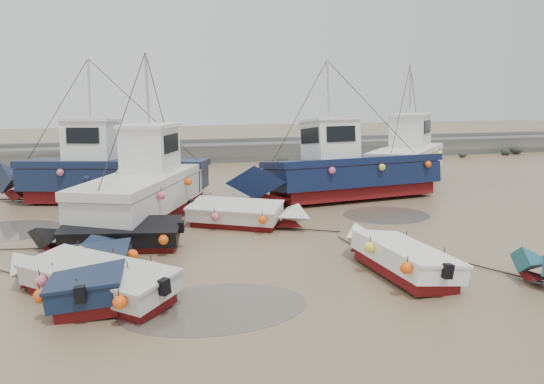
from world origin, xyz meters
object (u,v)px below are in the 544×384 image
(dinghy_4, at_px, (110,232))
(person, at_px, (88,216))
(dinghy_1, at_px, (97,268))
(cabin_boat_3, at_px, (410,156))
(dinghy_6, at_px, (396,252))
(cabin_boat_2, at_px, (341,171))
(cabin_boat_1, at_px, (149,186))
(dinghy_5, at_px, (245,212))
(cabin_boat_0, at_px, (102,172))
(dinghy_0, at_px, (89,275))

(dinghy_4, bearing_deg, person, 23.00)
(dinghy_1, bearing_deg, cabin_boat_3, 42.51)
(dinghy_6, xyz_separation_m, person, (-8.61, 9.11, -0.55))
(dinghy_4, relative_size, cabin_boat_2, 0.52)
(dinghy_6, distance_m, cabin_boat_1, 9.92)
(dinghy_1, xyz_separation_m, dinghy_4, (0.20, 3.45, -0.00))
(dinghy_1, relative_size, dinghy_5, 1.15)
(cabin_boat_0, distance_m, person, 3.12)
(person, bearing_deg, cabin_boat_1, 113.32)
(cabin_boat_1, height_order, person, cabin_boat_1)
(dinghy_0, relative_size, dinghy_1, 0.85)
(cabin_boat_2, bearing_deg, dinghy_1, 123.39)
(dinghy_0, xyz_separation_m, cabin_boat_0, (-0.21, 11.61, 0.76))
(dinghy_6, relative_size, cabin_boat_3, 0.74)
(dinghy_4, height_order, person, dinghy_4)
(dinghy_0, relative_size, dinghy_4, 0.86)
(cabin_boat_1, bearing_deg, cabin_boat_0, 138.74)
(dinghy_5, xyz_separation_m, cabin_boat_1, (-3.33, 1.79, 0.78))
(cabin_boat_1, xyz_separation_m, cabin_boat_3, (14.06, 5.58, 0.03))
(dinghy_5, distance_m, cabin_boat_2, 6.45)
(dinghy_1, height_order, cabin_boat_3, cabin_boat_3)
(cabin_boat_2, relative_size, cabin_boat_3, 1.45)
(dinghy_5, relative_size, person, 3.20)
(dinghy_5, height_order, cabin_boat_2, cabin_boat_2)
(cabin_boat_0, xyz_separation_m, person, (-0.44, -2.81, -1.30))
(dinghy_0, height_order, cabin_boat_3, cabin_boat_3)
(dinghy_1, bearing_deg, person, 99.44)
(dinghy_1, distance_m, cabin_boat_2, 13.40)
(dinghy_4, bearing_deg, cabin_boat_2, -50.29)
(dinghy_4, bearing_deg, dinghy_0, -173.94)
(dinghy_5, bearing_deg, cabin_boat_0, -109.01)
(cabin_boat_2, distance_m, person, 10.99)
(dinghy_6, bearing_deg, cabin_boat_1, 125.47)
(dinghy_0, xyz_separation_m, cabin_boat_1, (1.69, 7.34, 0.79))
(dinghy_1, distance_m, dinghy_5, 7.04)
(dinghy_4, relative_size, person, 3.63)
(dinghy_1, height_order, person, dinghy_1)
(dinghy_0, height_order, dinghy_1, same)
(dinghy_0, relative_size, dinghy_6, 0.87)
(cabin_boat_1, bearing_deg, cabin_boat_2, 37.36)
(dinghy_4, bearing_deg, cabin_boat_1, -9.81)
(dinghy_1, xyz_separation_m, person, (-0.81, 8.34, -0.55))
(dinghy_4, relative_size, cabin_boat_3, 0.76)
(dinghy_6, distance_m, person, 12.55)
(dinghy_0, height_order, cabin_boat_2, cabin_boat_2)
(cabin_boat_3, bearing_deg, dinghy_5, -102.33)
(dinghy_4, bearing_deg, cabin_boat_0, 15.57)
(cabin_boat_2, xyz_separation_m, person, (-10.90, -0.45, -1.31))
(cabin_boat_3, bearing_deg, cabin_boat_1, -115.15)
(cabin_boat_0, bearing_deg, dinghy_1, -162.20)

